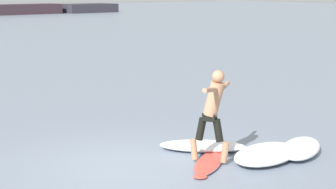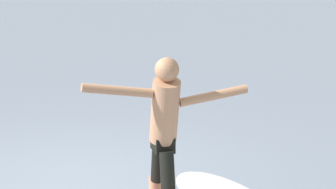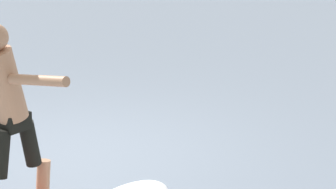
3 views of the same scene
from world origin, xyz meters
TOP-DOWN VIEW (x-y plane):
  - ground_plane at (0.00, 0.00)m, footprint 200.00×200.00m
  - surfer at (1.49, -0.96)m, footprint 1.48×1.00m

SIDE VIEW (x-z plane):
  - ground_plane at x=0.00m, z-range 0.00..0.00m
  - surfer at x=1.49m, z-range 0.23..2.07m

